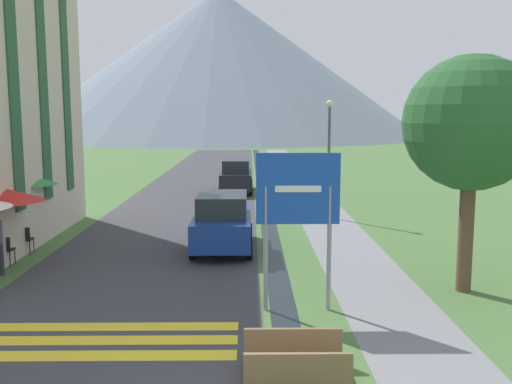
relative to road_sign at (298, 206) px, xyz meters
name	(u,v)px	position (x,y,z in m)	size (l,w,h in m)	color
ground_plane	(240,203)	(-1.50, 15.15, -2.34)	(160.00, 160.00, 0.00)	#476B38
road	(205,179)	(-4.00, 25.15, -2.34)	(6.40, 60.00, 0.01)	#38383D
footpath	(297,179)	(2.10, 25.15, -2.34)	(2.20, 60.00, 0.01)	slate
drainage_channel	(261,179)	(-0.30, 25.15, -2.34)	(0.60, 60.00, 0.00)	black
crosswalk_marking	(96,340)	(-4.00, -1.67, -2.33)	(5.44, 1.84, 0.01)	yellow
mountain_distant	(218,64)	(-6.65, 93.86, 10.87)	(73.60, 73.60, 26.43)	slate
road_sign	(298,206)	(0.00, 0.00, 0.00)	(1.81, 0.11, 3.48)	gray
footbridge	(295,365)	(-0.30, -3.26, -2.11)	(1.70, 1.10, 0.65)	brown
parked_car_near	(223,222)	(-1.90, 5.63, -1.43)	(1.88, 4.02, 1.82)	navy
parked_car_far	(236,176)	(-1.77, 18.87, -1.43)	(1.77, 4.27, 1.82)	black
cafe_chair_middle	(5,248)	(-8.01, 3.77, -1.83)	(0.40, 0.40, 0.85)	black
cafe_chair_far_right	(25,238)	(-7.97, 5.14, -1.83)	(0.40, 0.40, 0.85)	black
cafe_umbrella_middle_red	(5,195)	(-7.96, 3.90, -0.31)	(2.17, 2.17, 2.21)	#B7B2A8
cafe_umbrella_rear_green	(25,179)	(-8.40, 6.52, -0.17)	(2.03, 2.03, 2.37)	#B7B2A8
streetlamp	(329,148)	(2.21, 11.14, 0.55)	(0.28, 0.28, 4.84)	#515156
tree_by_path	(471,124)	(4.20, 1.34, 1.73)	(3.22, 3.22, 5.70)	brown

